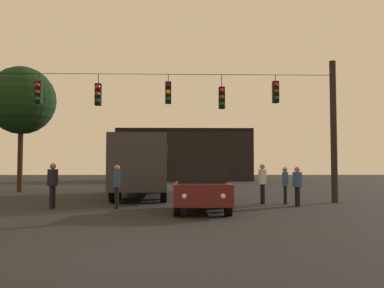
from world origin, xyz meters
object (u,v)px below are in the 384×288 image
city_bus (143,162)px  car_near_right (201,188)px  pedestrian_crossing_left (297,184)px  tree_left_silhouette (21,101)px  pedestrian_trailing (285,183)px  pedestrian_crossing_center (263,181)px  pedestrian_near_bus (53,183)px  pedestrian_crossing_right (117,184)px

city_bus → car_near_right: bearing=-72.5°
pedestrian_crossing_left → tree_left_silhouette: tree_left_silhouette is taller
pedestrian_trailing → car_near_right: bearing=-138.7°
pedestrian_crossing_center → pedestrian_trailing: (0.94, -0.10, -0.08)m
pedestrian_near_bus → city_bus: bearing=68.7°
pedestrian_crossing_left → pedestrian_trailing: pedestrian_crossing_left is taller
car_near_right → pedestrian_crossing_left: size_ratio=2.79×
city_bus → car_near_right: 8.96m
car_near_right → tree_left_silhouette: bearing=129.4°
tree_left_silhouette → city_bus: bearing=-30.5°
pedestrian_crossing_right → pedestrian_crossing_left: bearing=7.5°
pedestrian_crossing_right → pedestrian_trailing: pedestrian_crossing_right is taller
pedestrian_crossing_center → pedestrian_crossing_right: bearing=-158.5°
city_bus → car_near_right: size_ratio=2.54×
pedestrian_crossing_center → pedestrian_trailing: pedestrian_crossing_center is taller
car_near_right → pedestrian_crossing_right: 3.23m
city_bus → pedestrian_crossing_center: city_bus is taller
pedestrian_crossing_right → tree_left_silhouette: size_ratio=0.20×
pedestrian_crossing_center → tree_left_silhouette: 17.68m
tree_left_silhouette → pedestrian_crossing_right: bearing=-57.3°
pedestrian_crossing_left → pedestrian_near_bus: bearing=-176.1°
car_near_right → pedestrian_crossing_center: size_ratio=2.60×
city_bus → pedestrian_crossing_left: 9.29m
city_bus → pedestrian_crossing_right: (-0.37, -7.42, -0.95)m
pedestrian_crossing_left → pedestrian_crossing_center: size_ratio=0.93×
pedestrian_crossing_center → car_near_right: bearing=-129.5°
pedestrian_near_bus → tree_left_silhouette: tree_left_silhouette is taller
pedestrian_trailing → tree_left_silhouette: tree_left_silhouette is taller
pedestrian_near_bus → pedestrian_trailing: pedestrian_near_bus is taller
city_bus → pedestrian_crossing_left: size_ratio=7.09×
car_near_right → tree_left_silhouette: 18.01m
pedestrian_crossing_left → pedestrian_crossing_right: pedestrian_crossing_right is taller
city_bus → pedestrian_near_bus: size_ratio=6.56×
pedestrian_crossing_left → pedestrian_crossing_center: 1.77m
city_bus → pedestrian_crossing_right: city_bus is taller
pedestrian_crossing_center → city_bus: bearing=136.7°
pedestrian_near_bus → tree_left_silhouette: 14.10m
pedestrian_crossing_left → car_near_right: bearing=-153.0°
city_bus → pedestrian_near_bus: 7.72m
pedestrian_crossing_left → tree_left_silhouette: 19.35m
city_bus → pedestrian_crossing_center: (5.44, -5.12, -0.92)m
pedestrian_crossing_center → tree_left_silhouette: size_ratio=0.21×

